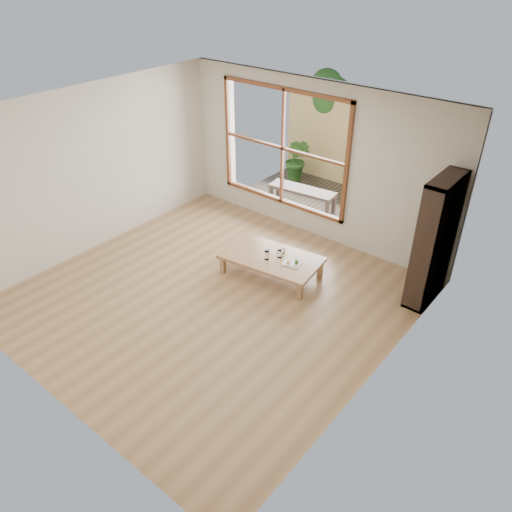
{
  "coord_description": "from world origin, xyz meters",
  "views": [
    {
      "loc": [
        4.11,
        -4.08,
        4.33
      ],
      "look_at": [
        0.33,
        0.55,
        0.55
      ],
      "focal_mm": 35.0,
      "sensor_mm": 36.0,
      "label": 1
    }
  ],
  "objects_px": {
    "low_table": "(271,259)",
    "food_tray": "(292,263)",
    "bookshelf": "(435,241)",
    "garden_bench": "(302,192)"
  },
  "relations": [
    {
      "from": "low_table",
      "to": "food_tray",
      "type": "bearing_deg",
      "value": -4.14
    },
    {
      "from": "low_table",
      "to": "bookshelf",
      "type": "relative_size",
      "value": 0.85
    },
    {
      "from": "garden_bench",
      "to": "low_table",
      "type": "bearing_deg",
      "value": -73.39
    },
    {
      "from": "food_tray",
      "to": "garden_bench",
      "type": "height_order",
      "value": "garden_bench"
    },
    {
      "from": "bookshelf",
      "to": "low_table",
      "type": "bearing_deg",
      "value": -155.44
    },
    {
      "from": "low_table",
      "to": "food_tray",
      "type": "xyz_separation_m",
      "value": [
        0.37,
        0.02,
        0.06
      ]
    },
    {
      "from": "low_table",
      "to": "garden_bench",
      "type": "relative_size",
      "value": 1.2
    },
    {
      "from": "low_table",
      "to": "bookshelf",
      "type": "height_order",
      "value": "bookshelf"
    },
    {
      "from": "bookshelf",
      "to": "garden_bench",
      "type": "relative_size",
      "value": 1.41
    },
    {
      "from": "food_tray",
      "to": "low_table",
      "type": "bearing_deg",
      "value": 169.33
    }
  ]
}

